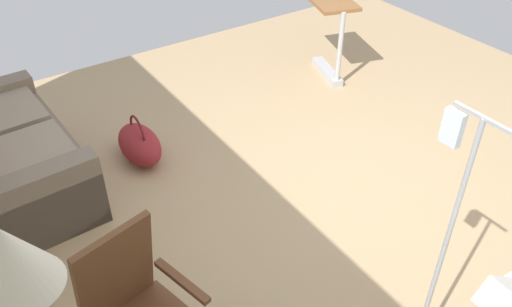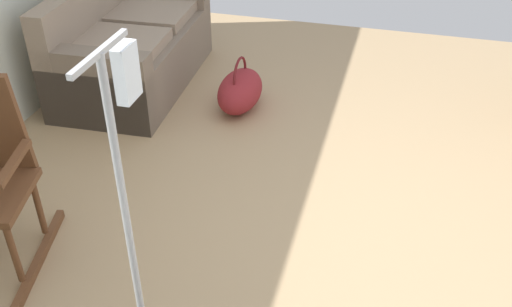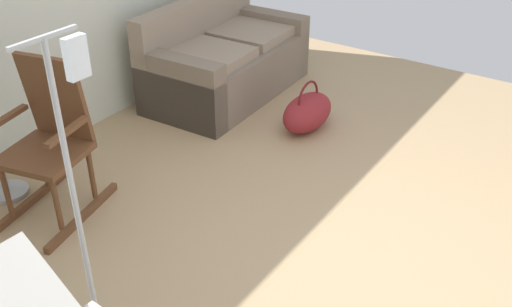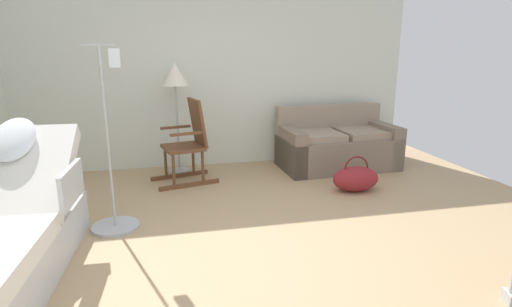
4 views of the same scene
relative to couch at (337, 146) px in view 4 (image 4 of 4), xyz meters
name	(u,v)px [view 4 (image 4 of 4)]	position (x,y,z in m)	size (l,w,h in m)	color
ground_plane	(259,245)	(-1.62, -2.08, -0.31)	(6.75, 6.75, 0.00)	tan
back_wall	(216,70)	(-1.62, 0.59, 1.04)	(5.60, 0.10, 2.70)	silver
couch	(337,146)	(0.00, 0.00, 0.00)	(1.64, 0.92, 0.85)	#7D6C5C
rocking_chair	(189,143)	(-2.08, -0.19, 0.20)	(0.85, 0.64, 1.05)	brown
floor_lamp	(175,82)	(-2.20, 0.24, 0.92)	(0.34, 0.34, 1.48)	#B2B5BA
duffel_bag	(356,179)	(-0.18, -1.00, -0.15)	(0.57, 0.33, 0.43)	maroon
iv_pole	(114,203)	(-2.85, -1.45, -0.06)	(0.44, 0.44, 1.69)	#B2B5BA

